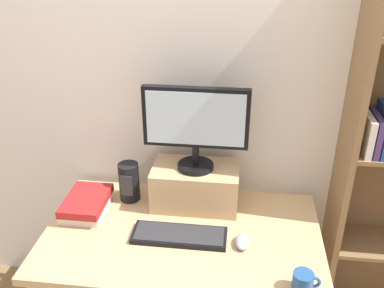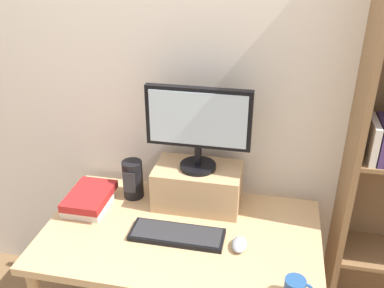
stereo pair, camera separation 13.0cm
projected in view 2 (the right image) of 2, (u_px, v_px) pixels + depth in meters
back_wall at (201, 71)px, 2.01m from camera, size 7.00×0.08×2.60m
desk at (181, 245)px, 1.92m from camera, size 1.21×0.72×0.70m
riser_box at (198, 186)px, 2.04m from camera, size 0.41×0.24×0.20m
computer_monitor at (198, 123)px, 1.89m from camera, size 0.47×0.17×0.39m
keyboard at (177, 235)px, 1.85m from camera, size 0.41×0.14×0.02m
computer_mouse at (239, 244)px, 1.78m from camera, size 0.06×0.10×0.04m
book_stack at (89, 199)px, 2.03m from camera, size 0.20×0.26×0.08m
desk_speaker at (133, 179)px, 2.09m from camera, size 0.10×0.10×0.19m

